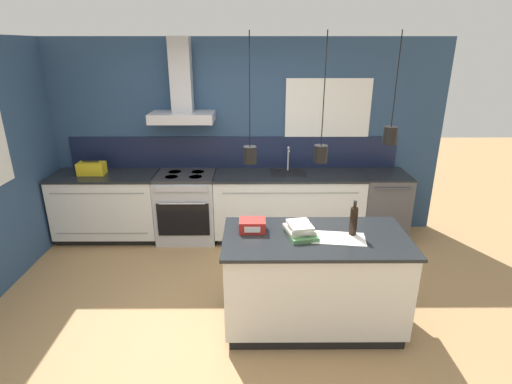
{
  "coord_description": "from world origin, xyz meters",
  "views": [
    {
      "loc": [
        0.27,
        -3.29,
        2.49
      ],
      "look_at": [
        0.29,
        0.63,
        1.05
      ],
      "focal_mm": 28.0,
      "sensor_mm": 36.0,
      "label": 1
    }
  ],
  "objects_px": {
    "bottle_on_island": "(354,221)",
    "red_supply_box": "(252,225)",
    "dishwasher": "(382,206)",
    "oven_range": "(187,206)",
    "book_stack": "(300,230)",
    "yellow_toolbox": "(92,168)"
  },
  "relations": [
    {
      "from": "bottle_on_island",
      "to": "yellow_toolbox",
      "type": "distance_m",
      "value": 3.48
    },
    {
      "from": "book_stack",
      "to": "oven_range",
      "type": "bearing_deg",
      "value": 126.33
    },
    {
      "from": "dishwasher",
      "to": "oven_range",
      "type": "bearing_deg",
      "value": -179.91
    },
    {
      "from": "bottle_on_island",
      "to": "yellow_toolbox",
      "type": "height_order",
      "value": "bottle_on_island"
    },
    {
      "from": "red_supply_box",
      "to": "yellow_toolbox",
      "type": "height_order",
      "value": "yellow_toolbox"
    },
    {
      "from": "dishwasher",
      "to": "bottle_on_island",
      "type": "bearing_deg",
      "value": -115.61
    },
    {
      "from": "oven_range",
      "to": "bottle_on_island",
      "type": "relative_size",
      "value": 2.82
    },
    {
      "from": "bottle_on_island",
      "to": "red_supply_box",
      "type": "xyz_separation_m",
      "value": [
        -0.89,
        0.09,
        -0.08
      ]
    },
    {
      "from": "dishwasher",
      "to": "red_supply_box",
      "type": "distance_m",
      "value": 2.49
    },
    {
      "from": "oven_range",
      "to": "book_stack",
      "type": "distance_m",
      "value": 2.27
    },
    {
      "from": "red_supply_box",
      "to": "yellow_toolbox",
      "type": "distance_m",
      "value": 2.7
    },
    {
      "from": "yellow_toolbox",
      "to": "dishwasher",
      "type": "bearing_deg",
      "value": -0.0
    },
    {
      "from": "oven_range",
      "to": "yellow_toolbox",
      "type": "bearing_deg",
      "value": 179.79
    },
    {
      "from": "bottle_on_island",
      "to": "red_supply_box",
      "type": "distance_m",
      "value": 0.9
    },
    {
      "from": "oven_range",
      "to": "dishwasher",
      "type": "distance_m",
      "value": 2.63
    },
    {
      "from": "red_supply_box",
      "to": "book_stack",
      "type": "bearing_deg",
      "value": -11.44
    },
    {
      "from": "yellow_toolbox",
      "to": "book_stack",
      "type": "bearing_deg",
      "value": -35.37
    },
    {
      "from": "red_supply_box",
      "to": "yellow_toolbox",
      "type": "xyz_separation_m",
      "value": [
        -2.09,
        1.7,
        0.03
      ]
    },
    {
      "from": "book_stack",
      "to": "yellow_toolbox",
      "type": "relative_size",
      "value": 1.1
    },
    {
      "from": "dishwasher",
      "to": "yellow_toolbox",
      "type": "relative_size",
      "value": 2.68
    },
    {
      "from": "dishwasher",
      "to": "book_stack",
      "type": "relative_size",
      "value": 2.44
    },
    {
      "from": "book_stack",
      "to": "yellow_toolbox",
      "type": "xyz_separation_m",
      "value": [
        -2.52,
        1.79,
        0.03
      ]
    }
  ]
}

